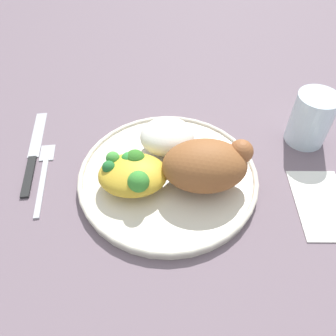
# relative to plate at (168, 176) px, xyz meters

# --- Properties ---
(ground_plane) EXTENTS (2.00, 2.00, 0.00)m
(ground_plane) POSITION_rel_plate_xyz_m (0.00, 0.00, -0.01)
(ground_plane) COLOR #685761
(plate) EXTENTS (0.26, 0.26, 0.02)m
(plate) POSITION_rel_plate_xyz_m (0.00, 0.00, 0.00)
(plate) COLOR beige
(plate) RESTS_ON ground_plane
(roasted_chicken) EXTENTS (0.12, 0.08, 0.07)m
(roasted_chicken) POSITION_rel_plate_xyz_m (0.05, -0.02, 0.04)
(roasted_chicken) COLOR brown
(roasted_chicken) RESTS_ON plate
(rice_pile) EXTENTS (0.08, 0.07, 0.05)m
(rice_pile) POSITION_rel_plate_xyz_m (0.00, 0.05, 0.03)
(rice_pile) COLOR silver
(rice_pile) RESTS_ON plate
(mac_cheese_with_broccoli) EXTENTS (0.10, 0.08, 0.05)m
(mac_cheese_with_broccoli) POSITION_rel_plate_xyz_m (-0.05, -0.02, 0.03)
(mac_cheese_with_broccoli) COLOR gold
(mac_cheese_with_broccoli) RESTS_ON plate
(fork) EXTENTS (0.03, 0.14, 0.01)m
(fork) POSITION_rel_plate_xyz_m (-0.19, 0.02, -0.01)
(fork) COLOR #B2B2B7
(fork) RESTS_ON ground_plane
(knife) EXTENTS (0.03, 0.19, 0.01)m
(knife) POSITION_rel_plate_xyz_m (-0.21, 0.05, -0.01)
(knife) COLOR black
(knife) RESTS_ON ground_plane
(water_glass) EXTENTS (0.06, 0.06, 0.09)m
(water_glass) POSITION_rel_plate_xyz_m (0.23, 0.08, 0.03)
(water_glass) COLOR silver
(water_glass) RESTS_ON ground_plane
(napkin) EXTENTS (0.08, 0.12, 0.00)m
(napkin) POSITION_rel_plate_xyz_m (0.21, -0.05, -0.01)
(napkin) COLOR white
(napkin) RESTS_ON ground_plane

